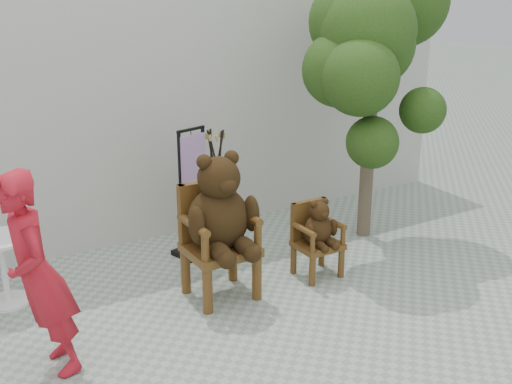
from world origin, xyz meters
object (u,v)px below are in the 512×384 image
chair_big (219,218)px  display_stand (194,207)px  chair_small (317,231)px  person (38,276)px  stool_bucket (216,196)px  cafe_table (3,262)px  tree (373,34)px

chair_big → display_stand: bearing=78.1°
chair_small → person: (-2.92, -0.31, 0.34)m
chair_big → display_stand: size_ratio=0.99×
display_stand → person: bearing=-160.8°
stool_bucket → display_stand: bearing=-171.1°
cafe_table → tree: 4.67m
chair_small → stool_bucket: 1.38m
chair_big → cafe_table: bearing=153.2°
chair_big → tree: tree is taller
display_stand → tree: bearing=-34.1°
chair_big → chair_small: bearing=-6.1°
chair_big → chair_small: (1.12, -0.12, -0.33)m
chair_big → stool_bucket: chair_big is taller
display_stand → stool_bucket: bearing=-8.4°
stool_bucket → tree: tree is taller
person → display_stand: (2.03, 1.51, -0.27)m
chair_big → cafe_table: (-1.89, 0.95, -0.40)m
tree → cafe_table: bearing=173.2°
tree → chair_small: bearing=-153.3°
display_stand → tree: size_ratio=0.45×
display_stand → tree: tree is taller
display_stand → stool_bucket: display_stand is taller
display_stand → chair_small: bearing=-70.6°
person → display_stand: bearing=123.4°
chair_big → display_stand: display_stand is taller
chair_big → person: person is taller
chair_big → stool_bucket: size_ratio=1.03×
person → display_stand: person is taller
chair_big → cafe_table: chair_big is taller
chair_small → person: bearing=-174.0°
cafe_table → display_stand: size_ratio=0.47×
display_stand → tree: 2.86m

